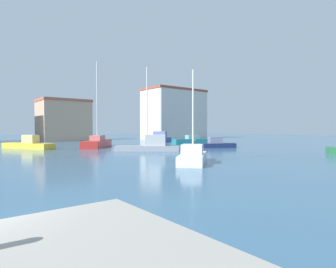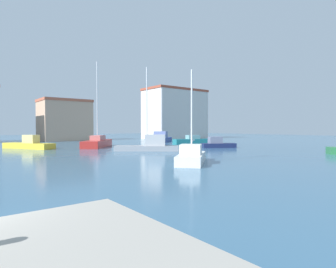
# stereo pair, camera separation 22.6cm
# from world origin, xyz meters

# --- Properties ---
(water) EXTENTS (160.00, 160.00, 0.00)m
(water) POSITION_xyz_m (15.00, 20.00, 0.00)
(water) COLOR #38607F
(water) RESTS_ON ground
(sailboat_white_near_pier) EXTENTS (4.88, 4.54, 6.56)m
(sailboat_white_near_pier) POSITION_xyz_m (13.72, 7.97, 0.51)
(sailboat_white_near_pier) COLOR white
(sailboat_white_near_pier) RESTS_ON water
(sailboat_red_mid_harbor) EXTENTS (6.40, 7.20, 10.95)m
(sailboat_red_mid_harbor) POSITION_xyz_m (15.42, 27.59, 0.59)
(sailboat_red_mid_harbor) COLOR #B22823
(sailboat_red_mid_harbor) RESTS_ON water
(motorboat_yellow_behind_lamppost) EXTENTS (4.80, 6.85, 1.64)m
(motorboat_yellow_behind_lamppost) POSITION_xyz_m (7.82, 29.94, 0.48)
(motorboat_yellow_behind_lamppost) COLOR gold
(motorboat_yellow_behind_lamppost) RESTS_ON water
(motorboat_navy_far_right) EXTENTS (4.34, 3.19, 1.38)m
(motorboat_navy_far_right) POSITION_xyz_m (26.60, 17.15, 0.49)
(motorboat_navy_far_right) COLOR #19234C
(motorboat_navy_far_right) RESTS_ON water
(sailboat_grey_inner_mooring) EXTENTS (6.36, 5.67, 8.99)m
(sailboat_grey_inner_mooring) POSITION_xyz_m (17.34, 18.51, 0.61)
(sailboat_grey_inner_mooring) COLOR gray
(sailboat_grey_inner_mooring) RESTS_ON water
(motorboat_teal_far_left) EXTENTS (6.52, 3.30, 1.37)m
(motorboat_teal_far_left) POSITION_xyz_m (29.48, 24.53, 0.50)
(motorboat_teal_far_left) COLOR #1E707A
(motorboat_teal_far_left) RESTS_ON water
(sailboat_blue_outer_mooring) EXTENTS (7.28, 7.04, 9.51)m
(sailboat_blue_outer_mooring) POSITION_xyz_m (30.31, 33.74, 0.66)
(sailboat_blue_outer_mooring) COLOR #233D93
(sailboat_blue_outer_mooring) RESTS_ON water
(waterfront_apartments) EXTENTS (9.02, 6.90, 7.88)m
(waterfront_apartments) POSITION_xyz_m (18.01, 48.62, 3.95)
(waterfront_apartments) COLOR tan
(waterfront_apartments) RESTS_ON ground
(harbor_office) EXTENTS (13.69, 7.75, 11.13)m
(harbor_office) POSITION_xyz_m (40.75, 42.65, 5.57)
(harbor_office) COLOR beige
(harbor_office) RESTS_ON ground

